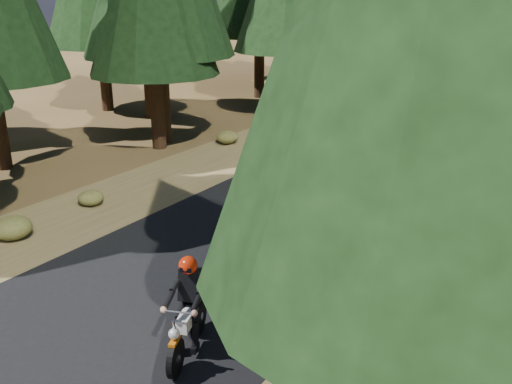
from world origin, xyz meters
TOP-DOWN VIEW (x-y plane):
  - ground at (0.00, 0.00)m, footprint 120.00×120.00m
  - road at (0.00, 5.00)m, footprint 6.00×100.00m
  - shoulder_l at (-4.60, 5.00)m, footprint 3.20×100.00m
  - shoulder_r at (4.60, 5.00)m, footprint 3.20×100.00m
  - understory_shrubs at (-0.03, 7.67)m, footprint 15.53×29.66m
  - rider_lead at (1.60, -2.96)m, footprint 1.17×1.90m
  - rider_follow at (-0.66, 5.59)m, footprint 1.12×1.98m

SIDE VIEW (x-z plane):
  - ground at x=0.00m, z-range 0.00..0.00m
  - shoulder_l at x=-4.60m, z-range 0.00..0.01m
  - shoulder_r at x=4.60m, z-range 0.00..0.01m
  - road at x=0.00m, z-range 0.00..0.01m
  - understory_shrubs at x=-0.03m, z-range -0.07..0.60m
  - rider_lead at x=1.60m, z-range -0.27..1.36m
  - rider_follow at x=-0.66m, z-range -0.28..1.42m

